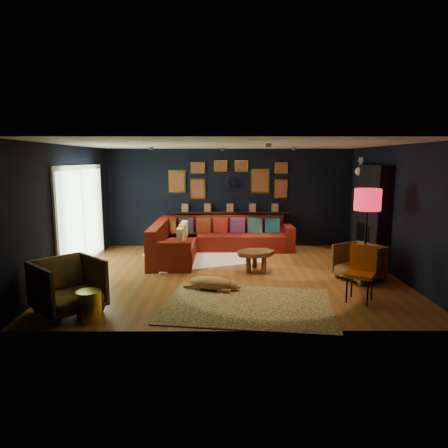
{
  "coord_description": "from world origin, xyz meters",
  "views": [
    {
      "loc": [
        -0.21,
        -7.89,
        2.31
      ],
      "look_at": [
        -0.17,
        0.3,
        0.99
      ],
      "focal_mm": 32.0,
      "sensor_mm": 36.0,
      "label": 1
    }
  ],
  "objects_px": {
    "coffee_table": "(256,255)",
    "armchair_left": "(68,283)",
    "armchair_right": "(359,260)",
    "floor_lamp": "(367,203)",
    "dog": "(210,280)",
    "sectional": "(206,241)",
    "orange_chair": "(362,268)",
    "gold_stool": "(89,305)",
    "pouf": "(171,261)"
  },
  "relations": [
    {
      "from": "pouf",
      "to": "dog",
      "type": "distance_m",
      "value": 1.63
    },
    {
      "from": "pouf",
      "to": "armchair_left",
      "type": "xyz_separation_m",
      "value": [
        -1.25,
        -2.42,
        0.27
      ]
    },
    {
      "from": "sectional",
      "to": "coffee_table",
      "type": "height_order",
      "value": "sectional"
    },
    {
      "from": "coffee_table",
      "to": "armchair_right",
      "type": "xyz_separation_m",
      "value": [
        1.97,
        -0.53,
        0.02
      ]
    },
    {
      "from": "dog",
      "to": "pouf",
      "type": "bearing_deg",
      "value": 137.98
    },
    {
      "from": "coffee_table",
      "to": "gold_stool",
      "type": "bearing_deg",
      "value": -136.5
    },
    {
      "from": "coffee_table",
      "to": "dog",
      "type": "height_order",
      "value": "coffee_table"
    },
    {
      "from": "sectional",
      "to": "pouf",
      "type": "bearing_deg",
      "value": -115.5
    },
    {
      "from": "pouf",
      "to": "dog",
      "type": "xyz_separation_m",
      "value": [
        0.88,
        -1.38,
        -0.01
      ]
    },
    {
      "from": "floor_lamp",
      "to": "orange_chair",
      "type": "bearing_deg",
      "value": -111.95
    },
    {
      "from": "coffee_table",
      "to": "orange_chair",
      "type": "height_order",
      "value": "orange_chair"
    },
    {
      "from": "sectional",
      "to": "orange_chair",
      "type": "height_order",
      "value": "orange_chair"
    },
    {
      "from": "orange_chair",
      "to": "coffee_table",
      "type": "bearing_deg",
      "value": 165.15
    },
    {
      "from": "gold_stool",
      "to": "pouf",
      "type": "bearing_deg",
      "value": 72.85
    },
    {
      "from": "sectional",
      "to": "dog",
      "type": "relative_size",
      "value": 3.23
    },
    {
      "from": "floor_lamp",
      "to": "armchair_left",
      "type": "bearing_deg",
      "value": -163.03
    },
    {
      "from": "orange_chair",
      "to": "armchair_left",
      "type": "bearing_deg",
      "value": -142.35
    },
    {
      "from": "sectional",
      "to": "pouf",
      "type": "distance_m",
      "value": 1.6
    },
    {
      "from": "sectional",
      "to": "armchair_left",
      "type": "distance_m",
      "value": 4.32
    },
    {
      "from": "coffee_table",
      "to": "gold_stool",
      "type": "xyz_separation_m",
      "value": [
        -2.62,
        -2.49,
        -0.15
      ]
    },
    {
      "from": "coffee_table",
      "to": "armchair_left",
      "type": "height_order",
      "value": "armchair_left"
    },
    {
      "from": "armchair_left",
      "to": "dog",
      "type": "xyz_separation_m",
      "value": [
        2.13,
        1.04,
        -0.28
      ]
    },
    {
      "from": "armchair_right",
      "to": "floor_lamp",
      "type": "relative_size",
      "value": 0.43
    },
    {
      "from": "pouf",
      "to": "gold_stool",
      "type": "bearing_deg",
      "value": -107.15
    },
    {
      "from": "armchair_left",
      "to": "orange_chair",
      "type": "distance_m",
      "value": 4.67
    },
    {
      "from": "orange_chair",
      "to": "armchair_right",
      "type": "bearing_deg",
      "value": 103.71
    },
    {
      "from": "armchair_left",
      "to": "floor_lamp",
      "type": "height_order",
      "value": "floor_lamp"
    },
    {
      "from": "sectional",
      "to": "orange_chair",
      "type": "xyz_separation_m",
      "value": [
        2.7,
        -3.34,
        0.22
      ]
    },
    {
      "from": "sectional",
      "to": "coffee_table",
      "type": "distance_m",
      "value": 2.0
    },
    {
      "from": "floor_lamp",
      "to": "dog",
      "type": "relative_size",
      "value": 1.69
    },
    {
      "from": "dog",
      "to": "armchair_right",
      "type": "bearing_deg",
      "value": 27.56
    },
    {
      "from": "coffee_table",
      "to": "pouf",
      "type": "relative_size",
      "value": 2.12
    },
    {
      "from": "coffee_table",
      "to": "orange_chair",
      "type": "distance_m",
      "value": 2.32
    },
    {
      "from": "armchair_right",
      "to": "floor_lamp",
      "type": "distance_m",
      "value": 1.13
    },
    {
      "from": "armchair_left",
      "to": "dog",
      "type": "relative_size",
      "value": 0.87
    },
    {
      "from": "pouf",
      "to": "armchair_right",
      "type": "distance_m",
      "value": 3.83
    },
    {
      "from": "floor_lamp",
      "to": "dog",
      "type": "bearing_deg",
      "value": -170.33
    },
    {
      "from": "coffee_table",
      "to": "dog",
      "type": "distance_m",
      "value": 1.47
    },
    {
      "from": "orange_chair",
      "to": "floor_lamp",
      "type": "relative_size",
      "value": 0.52
    },
    {
      "from": "armchair_left",
      "to": "armchair_right",
      "type": "height_order",
      "value": "armchair_left"
    },
    {
      "from": "armchair_left",
      "to": "gold_stool",
      "type": "relative_size",
      "value": 2.1
    },
    {
      "from": "armchair_left",
      "to": "coffee_table",
      "type": "bearing_deg",
      "value": -10.45
    },
    {
      "from": "armchair_right",
      "to": "dog",
      "type": "distance_m",
      "value": 2.94
    },
    {
      "from": "gold_stool",
      "to": "dog",
      "type": "distance_m",
      "value": 2.18
    },
    {
      "from": "armchair_right",
      "to": "dog",
      "type": "bearing_deg",
      "value": -108.04
    },
    {
      "from": "pouf",
      "to": "armchair_right",
      "type": "relative_size",
      "value": 0.61
    },
    {
      "from": "armchair_right",
      "to": "armchair_left",
      "type": "bearing_deg",
      "value": -101.81
    },
    {
      "from": "armchair_left",
      "to": "gold_stool",
      "type": "height_order",
      "value": "armchair_left"
    },
    {
      "from": "armchair_left",
      "to": "orange_chair",
      "type": "relative_size",
      "value": 0.99
    },
    {
      "from": "sectional",
      "to": "armchair_left",
      "type": "relative_size",
      "value": 3.71
    }
  ]
}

